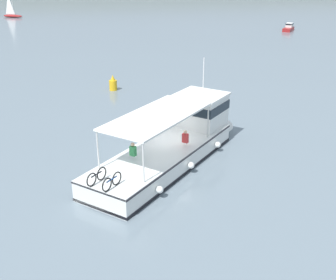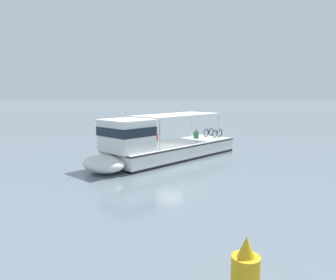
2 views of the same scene
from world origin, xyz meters
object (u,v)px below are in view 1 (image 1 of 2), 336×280
object	(u,v)px
motorboat_far_left	(289,27)
channel_buoy	(113,84)
sailboat_near_starboard	(12,15)
ferry_main	(177,140)

from	to	relation	value
motorboat_far_left	channel_buoy	size ratio (longest dim) A/B	2.61
motorboat_far_left	channel_buoy	bearing A→B (deg)	-135.13
sailboat_near_starboard	motorboat_far_left	distance (m)	58.40
motorboat_far_left	sailboat_near_starboard	bearing A→B (deg)	149.46
ferry_main	sailboat_near_starboard	xyz separation A→B (m)	(-21.04, 76.57, -0.47)
ferry_main	motorboat_far_left	distance (m)	55.27
ferry_main	motorboat_far_left	world-z (taller)	ferry_main
sailboat_near_starboard	channel_buoy	bearing A→B (deg)	-73.58
ferry_main	channel_buoy	world-z (taller)	ferry_main
sailboat_near_starboard	ferry_main	bearing A→B (deg)	-74.63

